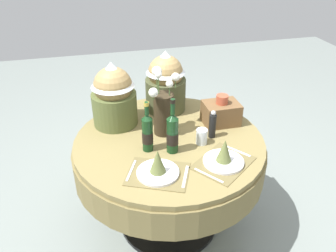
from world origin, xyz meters
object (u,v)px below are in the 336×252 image
(wine_bottle_left, at_px, (147,132))
(woven_basket_side_right, at_px, (221,112))
(flower_vase, at_px, (163,109))
(tumbler_mid, at_px, (202,137))
(wine_bottle_centre, at_px, (172,133))
(pepper_mill, at_px, (212,125))
(gift_tub_back_left, at_px, (113,92))
(gift_tub_back_centre, at_px, (166,79))
(place_setting_right, at_px, (224,157))
(place_setting_left, at_px, (158,167))
(dining_table, at_px, (169,157))

(wine_bottle_left, distance_m, woven_basket_side_right, 0.59)
(flower_vase, distance_m, tumbler_mid, 0.30)
(wine_bottle_centre, xyz_separation_m, woven_basket_side_right, (0.41, 0.25, -0.05))
(flower_vase, height_order, wine_bottle_left, flower_vase)
(pepper_mill, distance_m, gift_tub_back_left, 0.69)
(flower_vase, xyz_separation_m, gift_tub_back_centre, (0.09, 0.32, 0.06))
(flower_vase, relative_size, wine_bottle_left, 1.38)
(gift_tub_back_left, bearing_deg, woven_basket_side_right, -13.80)
(place_setting_right, height_order, woven_basket_side_right, woven_basket_side_right)
(place_setting_left, relative_size, wine_bottle_centre, 1.17)
(wine_bottle_centre, bearing_deg, gift_tub_back_centre, 80.65)
(place_setting_left, bearing_deg, tumbler_mid, 35.23)
(place_setting_left, bearing_deg, flower_vase, 72.62)
(pepper_mill, xyz_separation_m, woven_basket_side_right, (0.12, 0.16, -0.01))
(wine_bottle_centre, distance_m, gift_tub_back_centre, 0.57)
(gift_tub_back_centre, bearing_deg, wine_bottle_left, -115.04)
(place_setting_left, relative_size, gift_tub_back_centre, 0.92)
(wine_bottle_centre, bearing_deg, gift_tub_back_left, 124.92)
(place_setting_left, bearing_deg, pepper_mill, 34.54)
(wine_bottle_centre, height_order, gift_tub_back_left, gift_tub_back_left)
(woven_basket_side_right, bearing_deg, wine_bottle_centre, -148.56)
(place_setting_right, bearing_deg, pepper_mill, 83.52)
(dining_table, distance_m, flower_vase, 0.34)
(dining_table, xyz_separation_m, tumbler_mid, (0.19, -0.10, 0.20))
(wine_bottle_left, bearing_deg, gift_tub_back_centre, 64.96)
(flower_vase, xyz_separation_m, wine_bottle_centre, (0.00, -0.23, -0.04))
(flower_vase, height_order, gift_tub_back_centre, flower_vase)
(flower_vase, distance_m, woven_basket_side_right, 0.43)
(dining_table, distance_m, wine_bottle_left, 0.33)
(dining_table, height_order, flower_vase, flower_vase)
(dining_table, height_order, tumbler_mid, tumbler_mid)
(wine_bottle_centre, bearing_deg, pepper_mill, 18.13)
(wine_bottle_left, bearing_deg, gift_tub_back_left, 112.53)
(flower_vase, relative_size, gift_tub_back_centre, 1.00)
(gift_tub_back_centre, distance_m, woven_basket_side_right, 0.47)
(woven_basket_side_right, bearing_deg, gift_tub_back_left, 166.20)
(gift_tub_back_centre, bearing_deg, tumbler_mid, -77.71)
(place_setting_right, relative_size, gift_tub_back_centre, 0.95)
(gift_tub_back_left, height_order, woven_basket_side_right, gift_tub_back_left)
(dining_table, bearing_deg, pepper_mill, -8.52)
(tumbler_mid, xyz_separation_m, gift_tub_back_left, (-0.50, 0.39, 0.19))
(place_setting_right, height_order, wine_bottle_left, wine_bottle_left)
(flower_vase, bearing_deg, pepper_mill, -24.03)
(wine_bottle_centre, height_order, gift_tub_back_centre, gift_tub_back_centre)
(gift_tub_back_centre, bearing_deg, gift_tub_back_left, -162.27)
(place_setting_left, bearing_deg, wine_bottle_centre, 55.76)
(dining_table, distance_m, place_setting_right, 0.45)
(dining_table, distance_m, gift_tub_back_left, 0.58)
(gift_tub_back_centre, bearing_deg, dining_table, -100.51)
(dining_table, distance_m, woven_basket_side_right, 0.48)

